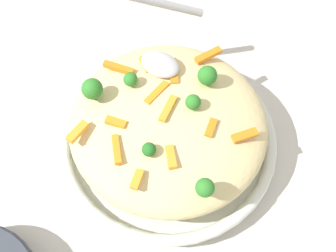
{
  "coord_description": "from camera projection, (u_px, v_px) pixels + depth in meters",
  "views": [
    {
      "loc": [
        0.15,
        -0.25,
        0.58
      ],
      "look_at": [
        0.0,
        0.0,
        0.06
      ],
      "focal_mm": 46.57,
      "sensor_mm": 36.0,
      "label": 1
    }
  ],
  "objects": [
    {
      "name": "broccoli_floret_5",
      "position": [
        92.0,
        89.0,
        0.56
      ],
      "size": [
        0.03,
        0.03,
        0.03
      ],
      "color": "#296820",
      "rests_on": "pasta_mound"
    },
    {
      "name": "pasta_mound",
      "position": [
        168.0,
        124.0,
        0.59
      ],
      "size": [
        0.27,
        0.27,
        0.08
      ],
      "primitive_type": "ellipsoid",
      "color": "#DBC689",
      "rests_on": "serving_bowl"
    },
    {
      "name": "carrot_piece_4",
      "position": [
        157.0,
        93.0,
        0.57
      ],
      "size": [
        0.01,
        0.04,
        0.01
      ],
      "primitive_type": "cube",
      "rotation": [
        0.0,
        0.0,
        4.58
      ],
      "color": "orange",
      "rests_on": "pasta_mound"
    },
    {
      "name": "carrot_piece_12",
      "position": [
        116.0,
        122.0,
        0.55
      ],
      "size": [
        0.03,
        0.02,
        0.01
      ],
      "primitive_type": "cube",
      "rotation": [
        0.0,
        0.0,
        0.2
      ],
      "color": "orange",
      "rests_on": "pasta_mound"
    },
    {
      "name": "carrot_piece_8",
      "position": [
        211.0,
        128.0,
        0.55
      ],
      "size": [
        0.01,
        0.03,
        0.01
      ],
      "primitive_type": "cube",
      "rotation": [
        0.0,
        0.0,
        1.78
      ],
      "color": "orange",
      "rests_on": "pasta_mound"
    },
    {
      "name": "broccoli_floret_3",
      "position": [
        207.0,
        76.0,
        0.57
      ],
      "size": [
        0.03,
        0.03,
        0.03
      ],
      "color": "#296820",
      "rests_on": "pasta_mound"
    },
    {
      "name": "ground_plane",
      "position": [
        168.0,
        147.0,
        0.65
      ],
      "size": [
        2.4,
        2.4,
        0.0
      ],
      "primitive_type": "plane",
      "color": "beige"
    },
    {
      "name": "carrot_piece_6",
      "position": [
        119.0,
        68.0,
        0.59
      ],
      "size": [
        0.04,
        0.02,
        0.01
      ],
      "primitive_type": "cube",
      "rotation": [
        0.0,
        0.0,
        3.34
      ],
      "color": "orange",
      "rests_on": "pasta_mound"
    },
    {
      "name": "carrot_piece_10",
      "position": [
        78.0,
        132.0,
        0.55
      ],
      "size": [
        0.01,
        0.03,
        0.01
      ],
      "primitive_type": "cube",
      "rotation": [
        0.0,
        0.0,
        1.49
      ],
      "color": "orange",
      "rests_on": "pasta_mound"
    },
    {
      "name": "serving_spoon",
      "position": [
        155.0,
        39.0,
        0.59
      ],
      "size": [
        0.14,
        0.14,
        0.1
      ],
      "color": "#B7B7BC",
      "rests_on": "pasta_mound"
    },
    {
      "name": "carrot_piece_7",
      "position": [
        173.0,
        72.0,
        0.59
      ],
      "size": [
        0.03,
        0.04,
        0.01
      ],
      "primitive_type": "cube",
      "rotation": [
        0.0,
        0.0,
        2.19
      ],
      "color": "orange",
      "rests_on": "pasta_mound"
    },
    {
      "name": "broccoli_floret_0",
      "position": [
        149.0,
        150.0,
        0.52
      ],
      "size": [
        0.02,
        0.02,
        0.02
      ],
      "color": "#205B1C",
      "rests_on": "pasta_mound"
    },
    {
      "name": "carrot_piece_5",
      "position": [
        172.0,
        110.0,
        0.55
      ],
      "size": [
        0.01,
        0.04,
        0.01
      ],
      "primitive_type": "cube",
      "rotation": [
        0.0,
        0.0,
        1.7
      ],
      "color": "orange",
      "rests_on": "pasta_mound"
    },
    {
      "name": "carrot_piece_3",
      "position": [
        146.0,
        64.0,
        0.6
      ],
      "size": [
        0.03,
        0.02,
        0.01
      ],
      "primitive_type": "cube",
      "rotation": [
        0.0,
        0.0,
        2.53
      ],
      "color": "orange",
      "rests_on": "pasta_mound"
    },
    {
      "name": "carrot_piece_9",
      "position": [
        245.0,
        135.0,
        0.54
      ],
      "size": [
        0.03,
        0.03,
        0.01
      ],
      "primitive_type": "cube",
      "rotation": [
        0.0,
        0.0,
        0.89
      ],
      "color": "orange",
      "rests_on": "pasta_mound"
    },
    {
      "name": "carrot_piece_0",
      "position": [
        137.0,
        179.0,
        0.51
      ],
      "size": [
        0.02,
        0.03,
        0.01
      ],
      "primitive_type": "cube",
      "rotation": [
        0.0,
        0.0,
        4.95
      ],
      "color": "orange",
      "rests_on": "pasta_mound"
    },
    {
      "name": "carrot_piece_1",
      "position": [
        117.0,
        149.0,
        0.53
      ],
      "size": [
        0.03,
        0.04,
        0.01
      ],
      "primitive_type": "cube",
      "rotation": [
        0.0,
        0.0,
        5.43
      ],
      "color": "orange",
      "rests_on": "pasta_mound"
    },
    {
      "name": "carrot_piece_11",
      "position": [
        171.0,
        157.0,
        0.53
      ],
      "size": [
        0.03,
        0.03,
        0.01
      ],
      "primitive_type": "cube",
      "rotation": [
        0.0,
        0.0,
        5.42
      ],
      "color": "orange",
      "rests_on": "pasta_mound"
    },
    {
      "name": "serving_bowl",
      "position": [
        168.0,
        141.0,
        0.63
      ],
      "size": [
        0.31,
        0.31,
        0.04
      ],
      "color": "silver",
      "rests_on": "ground_plane"
    },
    {
      "name": "broccoli_floret_1",
      "position": [
        193.0,
        102.0,
        0.55
      ],
      "size": [
        0.02,
        0.02,
        0.02
      ],
      "color": "#296820",
      "rests_on": "pasta_mound"
    },
    {
      "name": "broccoli_floret_4",
      "position": [
        205.0,
        188.0,
        0.5
      ],
      "size": [
        0.02,
        0.02,
        0.03
      ],
      "color": "#296820",
      "rests_on": "pasta_mound"
    },
    {
      "name": "carrot_piece_2",
      "position": [
        209.0,
        55.0,
        0.6
      ],
      "size": [
        0.03,
        0.04,
        0.01
      ],
      "primitive_type": "cube",
      "rotation": [
        0.0,
        0.0,
        4.24
      ],
      "color": "orange",
      "rests_on": "pasta_mound"
    },
    {
      "name": "broccoli_floret_2",
      "position": [
        130.0,
        79.0,
        0.57
      ],
      "size": [
        0.02,
        0.02,
        0.02
      ],
      "color": "#296820",
      "rests_on": "pasta_mound"
    }
  ]
}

